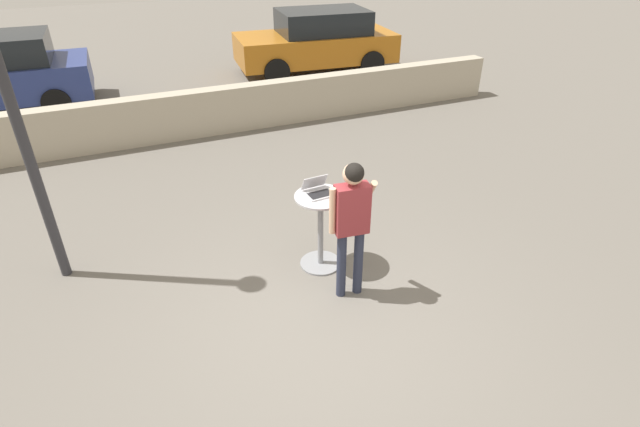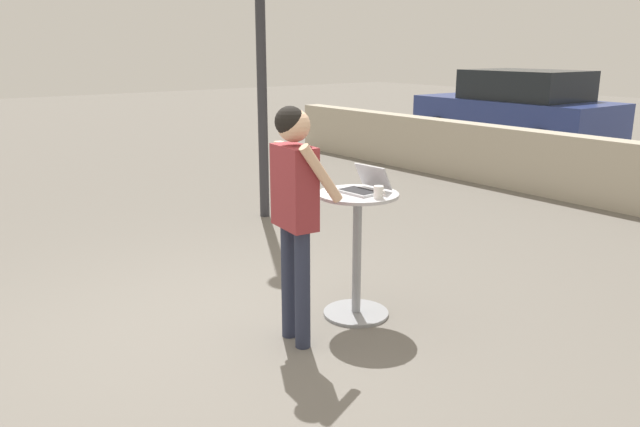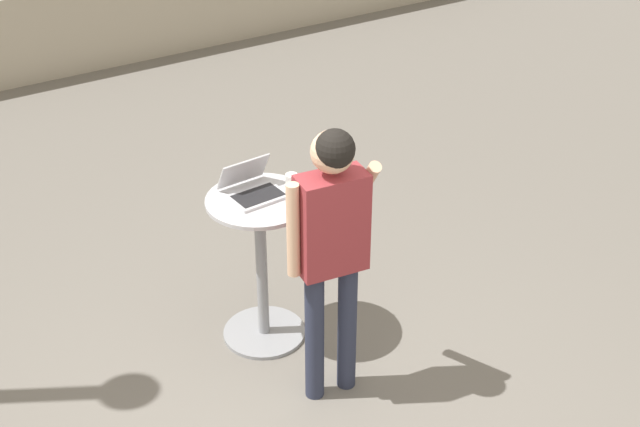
{
  "view_description": "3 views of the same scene",
  "coord_description": "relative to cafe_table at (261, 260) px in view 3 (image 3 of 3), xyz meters",
  "views": [
    {
      "loc": [
        -1.63,
        -3.7,
        3.89
      ],
      "look_at": [
        0.21,
        0.57,
        1.08
      ],
      "focal_mm": 28.0,
      "sensor_mm": 36.0,
      "label": 1
    },
    {
      "loc": [
        3.91,
        -2.03,
        2.09
      ],
      "look_at": [
        0.52,
        0.61,
        0.94
      ],
      "focal_mm": 35.0,
      "sensor_mm": 36.0,
      "label": 2
    },
    {
      "loc": [
        -1.65,
        -2.93,
        3.64
      ],
      "look_at": [
        0.63,
        0.71,
        1.02
      ],
      "focal_mm": 50.0,
      "sensor_mm": 36.0,
      "label": 3
    }
  ],
  "objects": [
    {
      "name": "standing_person",
      "position": [
        0.08,
        -0.66,
        0.51
      ],
      "size": [
        0.54,
        0.35,
        1.71
      ],
      "color": "#282D42",
      "rests_on": "ground_plane"
    },
    {
      "name": "coffee_mug",
      "position": [
        0.23,
        0.0,
        0.48
      ],
      "size": [
        0.11,
        0.07,
        0.09
      ],
      "color": "white",
      "rests_on": "cafe_table"
    },
    {
      "name": "cafe_table",
      "position": [
        0.0,
        0.0,
        0.0
      ],
      "size": [
        0.63,
        0.63,
        1.01
      ],
      "color": "gray",
      "rests_on": "ground_plane"
    },
    {
      "name": "laptop",
      "position": [
        -0.0,
        0.06,
        0.48
      ],
      "size": [
        0.34,
        0.34,
        0.2
      ],
      "color": "#B7BABF",
      "rests_on": "cafe_table"
    }
  ]
}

